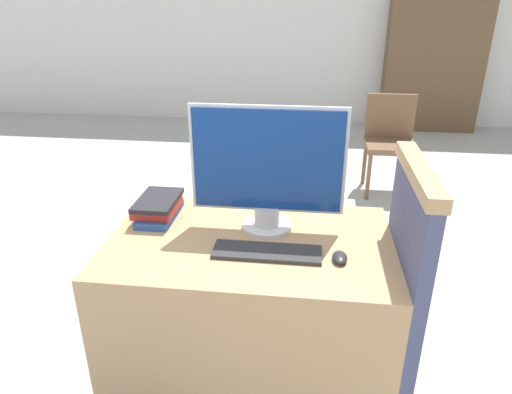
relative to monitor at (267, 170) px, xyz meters
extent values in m
cube|color=white|center=(-0.06, 4.91, 0.36)|extent=(12.00, 0.06, 2.80)
cube|color=tan|center=(-0.06, -0.10, -0.65)|extent=(1.15, 0.74, 0.78)
cube|color=#474C70|center=(0.54, -0.19, -0.49)|extent=(0.05, 0.57, 1.10)
cube|color=tan|center=(0.54, -0.19, 0.09)|extent=(0.07, 0.57, 0.05)
cylinder|color=silver|center=(0.00, 0.00, -0.25)|extent=(0.21, 0.21, 0.02)
cylinder|color=silver|center=(0.00, 0.00, -0.20)|extent=(0.11, 0.11, 0.08)
cube|color=silver|center=(0.00, 0.00, 0.04)|extent=(0.63, 0.01, 0.44)
cube|color=navy|center=(0.00, 0.00, 0.04)|extent=(0.60, 0.02, 0.41)
cube|color=#2D2D2D|center=(0.02, -0.21, -0.26)|extent=(0.41, 0.13, 0.02)
ellipsoid|color=#262626|center=(0.30, -0.23, -0.25)|extent=(0.06, 0.09, 0.03)
cube|color=#285199|center=(-0.48, 0.05, -0.25)|extent=(0.14, 0.28, 0.03)
cube|color=#B72D28|center=(-0.49, 0.04, -0.21)|extent=(0.17, 0.22, 0.04)
cube|color=#232328|center=(-0.49, 0.04, -0.18)|extent=(0.17, 0.26, 0.02)
cylinder|color=brown|center=(0.70, 2.14, -0.83)|extent=(0.04, 0.04, 0.42)
cylinder|color=brown|center=(1.08, 2.14, -0.83)|extent=(0.04, 0.04, 0.42)
cylinder|color=brown|center=(0.70, 2.52, -0.83)|extent=(0.04, 0.04, 0.42)
cylinder|color=brown|center=(1.08, 2.52, -0.83)|extent=(0.04, 0.04, 0.42)
cube|color=brown|center=(0.89, 2.33, -0.59)|extent=(0.44, 0.44, 0.05)
cube|color=brown|center=(0.89, 2.53, -0.37)|extent=(0.44, 0.04, 0.40)
cube|color=brown|center=(1.72, 4.67, -0.19)|extent=(1.23, 0.32, 1.71)
camera|label=1|loc=(0.16, -1.71, 0.64)|focal=32.00mm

